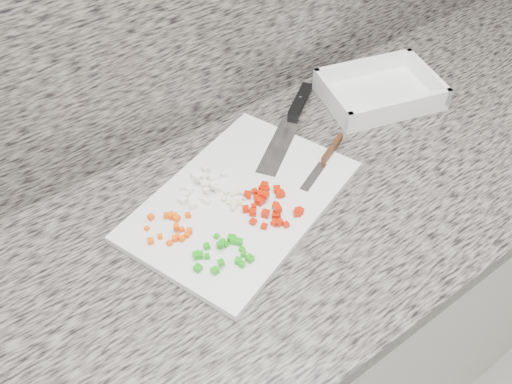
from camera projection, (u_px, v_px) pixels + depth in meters
cabinet at (225, 371)px, 1.34m from camera, size 3.92×0.62×0.86m
countertop at (215, 253)px, 1.02m from camera, size 3.96×0.64×0.04m
backsplash at (105, 23)px, 0.96m from camera, size 3.92×0.02×0.60m
cutting_board at (241, 200)px, 1.07m from camera, size 0.50×0.41×0.01m
carrot_pile at (173, 226)px, 1.01m from camera, size 0.10×0.09×0.02m
onion_pile at (204, 185)px, 1.08m from camera, size 0.11×0.09×0.02m
green_pepper_pile at (222, 252)px, 0.97m from camera, size 0.10×0.09×0.02m
red_pepper_pile at (270, 204)px, 1.05m from camera, size 0.10×0.11×0.02m
garlic_pile at (235, 200)px, 1.06m from camera, size 0.05×0.04×0.01m
chef_knife at (293, 115)px, 1.23m from camera, size 0.27×0.20×0.02m
paring_knife at (328, 155)px, 1.14m from camera, size 0.17×0.08×0.02m
tray at (380, 92)px, 1.30m from camera, size 0.29×0.25×0.05m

